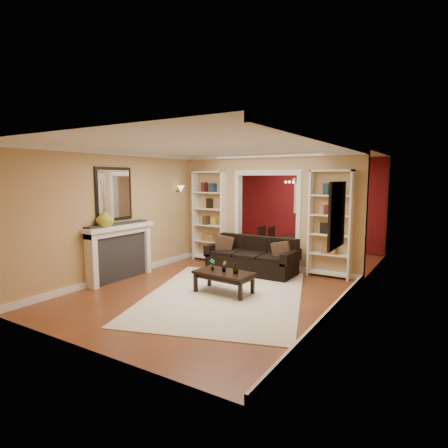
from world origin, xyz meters
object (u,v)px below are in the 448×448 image
Objects in this scene: sofa at (251,255)px; fireplace at (121,253)px; coffee_table at (224,283)px; dining_table at (293,247)px; bookshelf_left at (210,216)px; bookshelf_right at (330,224)px.

sofa is 1.20× the size of fireplace.
dining_table is (-0.10, 3.69, 0.06)m from coffee_table.
bookshelf_left is at bearing 77.95° from fireplace.
fireplace is at bearing -167.63° from coffee_table.
sofa is 1.84m from bookshelf_right.
bookshelf_left is at bearing 133.10° from coffee_table.
sofa reaches higher than dining_table.
fireplace is at bearing -136.53° from sofa.
bookshelf_right is at bearing 62.82° from coffee_table.
bookshelf_left is at bearing 159.08° from sofa.
sofa is 1.64m from coffee_table.
bookshelf_left reaches higher than sofa.
fireplace is (-2.32, -0.34, 0.38)m from coffee_table.
bookshelf_right reaches higher than fireplace.
bookshelf_right is 1.35× the size of fireplace.
sofa reaches higher than coffee_table.
sofa is 0.89× the size of bookshelf_left.
sofa is at bearing -159.88° from bookshelf_right.
sofa is at bearing 175.47° from dining_table.
dining_table is (-1.42, 1.50, -0.89)m from bookshelf_right.
sofa is at bearing 43.47° from fireplace.
bookshelf_right reaches higher than dining_table.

